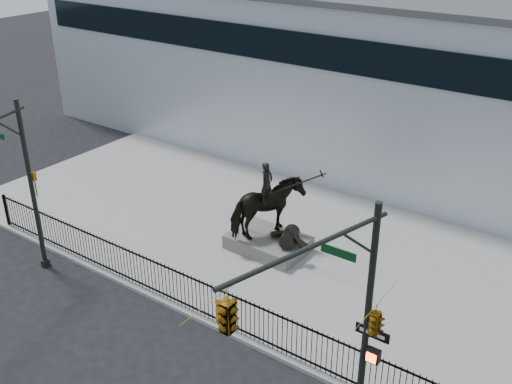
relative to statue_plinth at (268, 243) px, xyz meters
The scene contains 8 objects.
ground 6.33m from the statue_plinth, 87.79° to the right, with size 120.00×120.00×0.00m, color black.
plaza 0.82m from the statue_plinth, 70.47° to the left, with size 30.00×12.00×0.15m, color gray.
building 14.27m from the statue_plinth, 88.98° to the left, with size 44.00×14.00×9.00m, color silver.
picket_fence 5.09m from the statue_plinth, 87.25° to the right, with size 22.10×0.10×1.50m.
statue_plinth is the anchor object (origin of this frame).
equestrian_statue 1.55m from the statue_plinth, ahead, with size 4.09×2.55×3.47m.
traffic_signal_left 10.16m from the statue_plinth, 133.17° to the right, with size 1.52×4.84×7.00m.
traffic_signal_right 11.56m from the statue_plinth, 51.11° to the right, with size 2.17×6.86×7.00m.
Camera 1 is at (11.87, -11.58, 13.29)m, focal length 42.00 mm.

